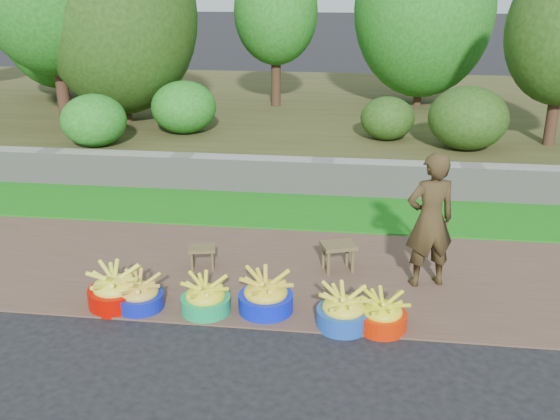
# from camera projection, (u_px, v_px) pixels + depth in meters

# --- Properties ---
(ground_plane) EXTENTS (120.00, 120.00, 0.00)m
(ground_plane) POSITION_uv_depth(u_px,v_px,m) (294.00, 332.00, 5.94)
(ground_plane) COLOR black
(ground_plane) RESTS_ON ground
(dirt_shoulder) EXTENTS (80.00, 2.50, 0.02)m
(dirt_shoulder) POSITION_uv_depth(u_px,v_px,m) (306.00, 273.00, 7.10)
(dirt_shoulder) COLOR brown
(dirt_shoulder) RESTS_ON ground
(grass_verge) EXTENTS (80.00, 1.50, 0.04)m
(grass_verge) POSITION_uv_depth(u_px,v_px,m) (318.00, 212.00, 8.96)
(grass_verge) COLOR #187514
(grass_verge) RESTS_ON ground
(retaining_wall) EXTENTS (80.00, 0.35, 0.55)m
(retaining_wall) POSITION_uv_depth(u_px,v_px,m) (323.00, 177.00, 9.66)
(retaining_wall) COLOR gray
(retaining_wall) RESTS_ON ground
(earth_bank) EXTENTS (80.00, 10.00, 0.50)m
(earth_bank) POSITION_uv_depth(u_px,v_px,m) (337.00, 115.00, 14.22)
(earth_bank) COLOR #42411E
(earth_bank) RESTS_ON ground
(vegetation) EXTENTS (25.39, 6.53, 4.44)m
(vegetation) POSITION_uv_depth(u_px,v_px,m) (150.00, 13.00, 12.59)
(vegetation) COLOR #382518
(vegetation) RESTS_ON earth_bank
(basin_a) EXTENTS (0.56, 0.56, 0.42)m
(basin_a) POSITION_uv_depth(u_px,v_px,m) (115.00, 290.00, 6.36)
(basin_a) COLOR #B50700
(basin_a) RESTS_ON ground
(basin_b) EXTENTS (0.48, 0.48, 0.36)m
(basin_b) POSITION_uv_depth(u_px,v_px,m) (140.00, 295.00, 6.31)
(basin_b) COLOR #0D1AAC
(basin_b) RESTS_ON ground
(basin_c) EXTENTS (0.50, 0.50, 0.37)m
(basin_c) POSITION_uv_depth(u_px,v_px,m) (206.00, 298.00, 6.23)
(basin_c) COLOR #119A56
(basin_c) RESTS_ON ground
(basin_d) EXTENTS (0.55, 0.55, 0.41)m
(basin_d) POSITION_uv_depth(u_px,v_px,m) (266.00, 296.00, 6.24)
(basin_d) COLOR #081AD5
(basin_d) RESTS_ON ground
(basin_e) EXTENTS (0.52, 0.52, 0.38)m
(basin_e) POSITION_uv_depth(u_px,v_px,m) (343.00, 310.00, 5.99)
(basin_e) COLOR #1845A9
(basin_e) RESTS_ON ground
(basin_f) EXTENTS (0.48, 0.48, 0.36)m
(basin_f) POSITION_uv_depth(u_px,v_px,m) (382.00, 314.00, 5.95)
(basin_f) COLOR red
(basin_f) RESTS_ON ground
(stool_left) EXTENTS (0.35, 0.29, 0.27)m
(stool_left) POSITION_uv_depth(u_px,v_px,m) (202.00, 251.00, 7.14)
(stool_left) COLOR brown
(stool_left) RESTS_ON dirt_shoulder
(stool_right) EXTENTS (0.45, 0.40, 0.33)m
(stool_right) POSITION_uv_depth(u_px,v_px,m) (338.00, 249.00, 7.07)
(stool_right) COLOR brown
(stool_right) RESTS_ON dirt_shoulder
(vendor_woman) EXTENTS (0.63, 0.51, 1.49)m
(vendor_woman) POSITION_uv_depth(u_px,v_px,m) (430.00, 220.00, 6.59)
(vendor_woman) COLOR black
(vendor_woman) RESTS_ON dirt_shoulder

